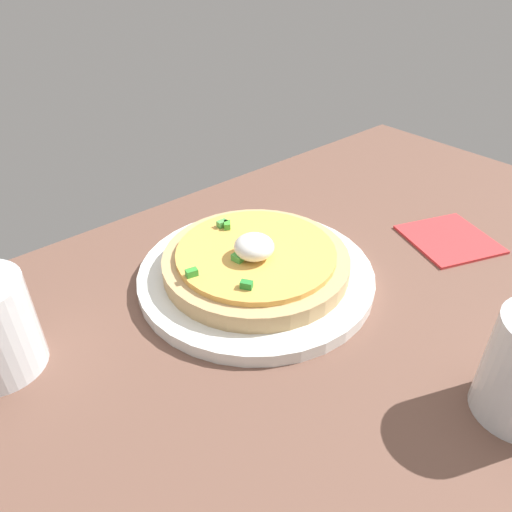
# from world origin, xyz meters

# --- Properties ---
(dining_table) EXTENTS (1.17, 0.67, 0.02)m
(dining_table) POSITION_xyz_m (0.00, 0.00, 0.01)
(dining_table) COLOR brown
(dining_table) RESTS_ON ground
(plate) EXTENTS (0.28, 0.28, 0.02)m
(plate) POSITION_xyz_m (-0.01, -0.09, 0.03)
(plate) COLOR white
(plate) RESTS_ON dining_table
(pizza) EXTENTS (0.22, 0.22, 0.06)m
(pizza) POSITION_xyz_m (-0.01, -0.09, 0.05)
(pizza) COLOR tan
(pizza) RESTS_ON plate
(napkin) EXTENTS (0.14, 0.14, 0.00)m
(napkin) POSITION_xyz_m (-0.27, 0.01, 0.02)
(napkin) COLOR red
(napkin) RESTS_ON dining_table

